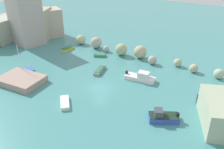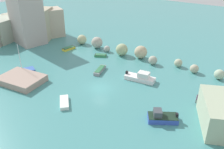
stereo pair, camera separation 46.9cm
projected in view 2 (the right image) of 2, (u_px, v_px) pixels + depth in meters
cove_water at (100, 88)px, 41.22m from camera, size 160.00×160.00×0.00m
cliff_headland_left at (23, 24)px, 61.30m from camera, size 16.25×20.50×12.44m
rock_breakwater at (129, 51)px, 52.88m from camera, size 37.43×3.70×2.73m
stone_dock at (22, 79)px, 42.74m from camera, size 8.00×6.26×1.12m
moored_boat_0 at (69, 48)px, 56.71m from camera, size 1.71×3.23×0.58m
moored_boat_1 at (100, 70)px, 46.55m from camera, size 2.13×4.12×0.65m
moored_boat_2 at (64, 102)px, 36.91m from camera, size 3.36×3.37×0.53m
moored_boat_3 at (209, 101)px, 37.05m from camera, size 4.05×2.21×0.63m
moored_boat_4 at (22, 71)px, 46.06m from camera, size 3.78×4.86×5.73m
moored_boat_5 at (162, 117)px, 33.18m from camera, size 4.45×3.74×1.70m
moored_boat_6 at (141, 77)px, 43.30m from camera, size 5.57×2.52×1.70m
moored_boat_7 at (101, 55)px, 53.15m from camera, size 2.81×2.22×0.46m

